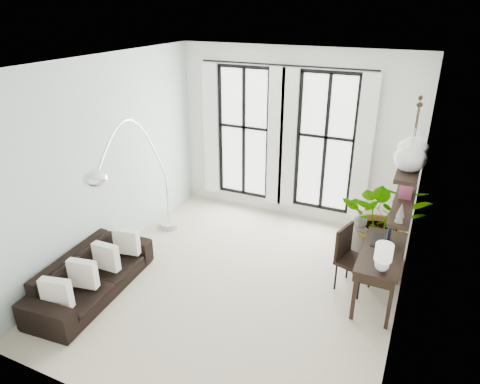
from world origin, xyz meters
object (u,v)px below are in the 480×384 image
Objects in this scene: plant at (383,219)px; desk_chair at (350,254)px; arc_lamp at (133,151)px; buddha at (357,242)px; sofa at (91,275)px; desk at (381,256)px.

desk_chair is at bearing -107.31° from plant.
arc_lamp is 3.78m from buddha.
arc_lamp reaches higher than sofa.
buddha is at bearing -58.11° from sofa.
plant is at bearing -58.15° from sofa.
buddha reaches higher than sofa.
buddha is (3.30, 2.44, 0.05)m from sofa.
sofa is 3.73m from desk_chair.
plant is 1.10× the size of desk.
buddha is (-0.45, 0.90, -0.37)m from desk.
desk is (3.75, 1.54, 0.43)m from sofa.
buddha is at bearing 107.32° from desk_chair.
desk is at bearing -63.43° from buddha.
desk_chair is (3.31, 1.69, 0.25)m from sofa.
arc_lamp reaches higher than plant.
plant is 1.14m from desk.
desk is 0.54× the size of arc_lamp.
desk reaches higher than sofa.
desk is (0.13, -1.13, 0.00)m from plant.
arc_lamp is at bearing -172.93° from desk.
desk_chair reaches higher than buddha.
desk reaches higher than buddha.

